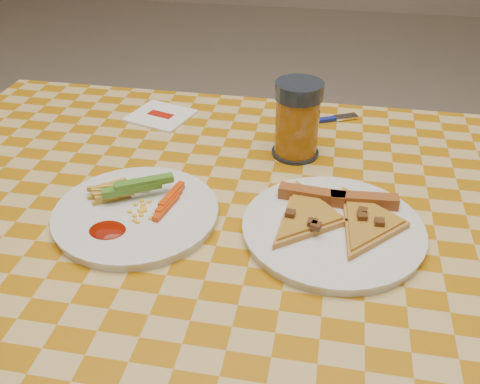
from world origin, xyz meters
name	(u,v)px	position (x,y,z in m)	size (l,w,h in m)	color
table	(259,258)	(0.00, 0.00, 0.68)	(1.28, 0.88, 0.76)	silver
plate_left	(136,215)	(-0.18, -0.03, 0.76)	(0.24, 0.24, 0.01)	white
plate_right	(333,230)	(0.11, -0.01, 0.76)	(0.26, 0.26, 0.01)	white
fries_veggies	(133,200)	(-0.19, -0.01, 0.78)	(0.16, 0.15, 0.04)	gold
pizza_slices	(336,216)	(0.11, 0.00, 0.78)	(0.23, 0.21, 0.02)	gold
drink_glass	(297,120)	(0.03, 0.21, 0.82)	(0.08, 0.08, 0.14)	black
napkin	(161,116)	(-0.25, 0.31, 0.76)	(0.14, 0.14, 0.01)	white
fork	(322,120)	(0.07, 0.35, 0.76)	(0.15, 0.09, 0.01)	navy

